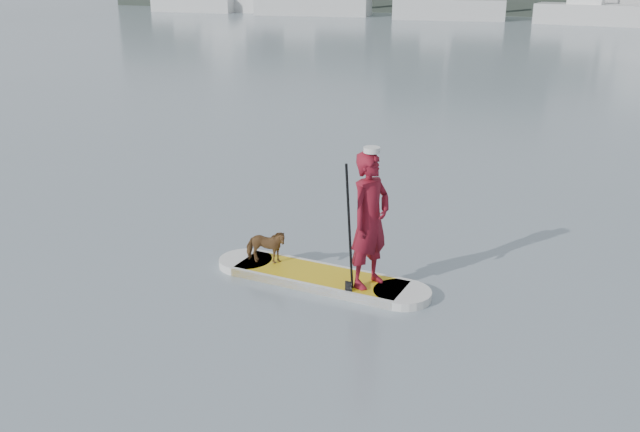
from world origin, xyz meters
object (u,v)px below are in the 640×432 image
at_px(paddleboard, 320,278).
at_px(sailboat_c, 448,7).
at_px(sailboat_a, 194,3).
at_px(paddler, 370,220).
at_px(sailboat_b, 312,3).
at_px(sailboat_d, 596,12).
at_px(dog, 266,246).

height_order(paddleboard, sailboat_c, sailboat_c).
height_order(paddleboard, sailboat_a, sailboat_a).
xyz_separation_m(paddleboard, sailboat_c, (-9.62, 47.49, 0.83)).
bearing_deg(paddler, sailboat_c, 32.09).
bearing_deg(sailboat_b, sailboat_a, 172.46).
bearing_deg(paddleboard, sailboat_d, 91.81).
height_order(dog, sailboat_d, sailboat_d).
bearing_deg(sailboat_a, sailboat_c, -3.19).
distance_m(dog, sailboat_a, 56.60).
relative_size(paddleboard, sailboat_a, 0.30).
xyz_separation_m(sailboat_b, sailboat_d, (22.12, -0.48, -0.09)).
relative_size(paddleboard, sailboat_d, 0.27).
xyz_separation_m(paddler, sailboat_a, (-33.00, 47.20, -0.29)).
height_order(dog, sailboat_a, sailboat_a).
height_order(sailboat_b, sailboat_c, sailboat_b).
bearing_deg(sailboat_c, paddler, -87.64).
relative_size(sailboat_a, sailboat_d, 0.89).
relative_size(paddleboard, paddler, 1.76).
bearing_deg(paddler, dog, 106.68).
relative_size(sailboat_a, sailboat_c, 0.91).
height_order(dog, sailboat_c, sailboat_c).
relative_size(paddler, sailboat_d, 0.15).
bearing_deg(paddleboard, sailboat_b, 117.01).
distance_m(sailboat_a, sailboat_b, 11.20).
bearing_deg(sailboat_d, sailboat_b, -176.02).
height_order(paddler, sailboat_d, sailboat_d).
distance_m(sailboat_a, sailboat_d, 33.32).
bearing_deg(sailboat_d, paddleboard, -86.07).
height_order(paddleboard, paddler, paddler).
height_order(paddler, dog, paddler).
bearing_deg(sailboat_a, sailboat_d, -4.28).
bearing_deg(dog, sailboat_d, -15.49).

